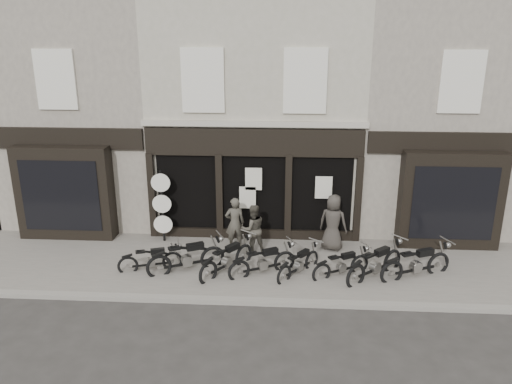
# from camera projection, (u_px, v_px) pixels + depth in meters

# --- Properties ---
(ground_plane) EXTENTS (90.00, 90.00, 0.00)m
(ground_plane) POSITION_uv_depth(u_px,v_px,m) (247.00, 281.00, 14.40)
(ground_plane) COLOR #2D2B28
(ground_plane) RESTS_ON ground
(pavement) EXTENTS (30.00, 4.20, 0.12)m
(pavement) POSITION_uv_depth(u_px,v_px,m) (250.00, 265.00, 15.23)
(pavement) COLOR #69645D
(pavement) RESTS_ON ground_plane
(kerb) EXTENTS (30.00, 0.25, 0.13)m
(kerb) POSITION_uv_depth(u_px,v_px,m) (244.00, 301.00, 13.19)
(kerb) COLOR gray
(kerb) RESTS_ON ground_plane
(central_building) EXTENTS (7.30, 6.22, 8.34)m
(central_building) POSITION_uv_depth(u_px,v_px,m) (259.00, 109.00, 18.79)
(central_building) COLOR #B5AC9B
(central_building) RESTS_ON ground
(neighbour_left) EXTENTS (5.60, 6.73, 8.34)m
(neighbour_left) POSITION_uv_depth(u_px,v_px,m) (94.00, 109.00, 19.12)
(neighbour_left) COLOR gray
(neighbour_left) RESTS_ON ground
(neighbour_right) EXTENTS (5.60, 6.73, 8.34)m
(neighbour_right) POSITION_uv_depth(u_px,v_px,m) (431.00, 112.00, 18.38)
(neighbour_right) COLOR gray
(neighbour_right) RESTS_ON ground
(motorcycle_0) EXTENTS (1.84, 0.85, 0.91)m
(motorcycle_0) POSITION_uv_depth(u_px,v_px,m) (151.00, 261.00, 14.79)
(motorcycle_0) COLOR black
(motorcycle_0) RESTS_ON ground
(motorcycle_1) EXTENTS (2.20, 1.31, 1.13)m
(motorcycle_1) POSITION_uv_depth(u_px,v_px,m) (187.00, 260.00, 14.69)
(motorcycle_1) COLOR black
(motorcycle_1) RESTS_ON ground
(motorcycle_2) EXTENTS (1.55, 1.93, 1.07)m
(motorcycle_2) POSITION_uv_depth(u_px,v_px,m) (227.00, 261.00, 14.66)
(motorcycle_2) COLOR black
(motorcycle_2) RESTS_ON ground
(motorcycle_3) EXTENTS (1.96, 1.26, 1.03)m
(motorcycle_3) POSITION_uv_depth(u_px,v_px,m) (263.00, 264.00, 14.53)
(motorcycle_3) COLOR black
(motorcycle_3) RESTS_ON ground
(motorcycle_4) EXTENTS (1.38, 1.63, 0.92)m
(motorcycle_4) POSITION_uv_depth(u_px,v_px,m) (299.00, 265.00, 14.53)
(motorcycle_4) COLOR black
(motorcycle_4) RESTS_ON ground
(motorcycle_5) EXTENTS (1.76, 1.15, 0.92)m
(motorcycle_5) POSITION_uv_depth(u_px,v_px,m) (342.00, 267.00, 14.45)
(motorcycle_5) COLOR black
(motorcycle_5) RESTS_ON ground
(motorcycle_6) EXTENTS (1.92, 1.74, 1.12)m
(motorcycle_6) POSITION_uv_depth(u_px,v_px,m) (375.00, 266.00, 14.33)
(motorcycle_6) COLOR black
(motorcycle_6) RESTS_ON ground
(motorcycle_7) EXTENTS (2.20, 1.23, 1.12)m
(motorcycle_7) POSITION_uv_depth(u_px,v_px,m) (416.00, 266.00, 14.32)
(motorcycle_7) COLOR black
(motorcycle_7) RESTS_ON ground
(man_left) EXTENTS (0.70, 0.52, 1.73)m
(man_left) POSITION_uv_depth(u_px,v_px,m) (235.00, 223.00, 16.04)
(man_left) COLOR #454139
(man_left) RESTS_ON pavement
(man_centre) EXTENTS (0.94, 0.84, 1.61)m
(man_centre) POSITION_uv_depth(u_px,v_px,m) (253.00, 229.00, 15.74)
(man_centre) COLOR #444037
(man_centre) RESTS_ON pavement
(man_right) EXTENTS (1.05, 0.87, 1.85)m
(man_right) POSITION_uv_depth(u_px,v_px,m) (333.00, 222.00, 15.94)
(man_right) COLOR #37332E
(man_right) RESTS_ON pavement
(advert_sign_post) EXTENTS (0.63, 0.40, 2.57)m
(advert_sign_post) POSITION_uv_depth(u_px,v_px,m) (162.00, 209.00, 16.51)
(advert_sign_post) COLOR black
(advert_sign_post) RESTS_ON ground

